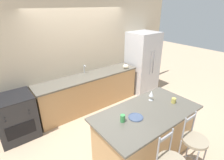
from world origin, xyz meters
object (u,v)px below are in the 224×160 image
at_px(oven_range, 16,117).
at_px(tumbler_cup, 123,118).
at_px(wine_glass, 151,94).
at_px(refrigerator, 142,62).
at_px(bar_stool_far, 193,145).
at_px(pumpkin_decoration, 126,66).
at_px(dinner_plate, 136,117).
at_px(coffee_mug, 174,101).

bearing_deg(oven_range, tumbler_cup, -58.38).
distance_m(oven_range, wine_glass, 2.76).
height_order(refrigerator, bar_stool_far, refrigerator).
height_order(tumbler_cup, pumpkin_decoration, tumbler_cup).
distance_m(refrigerator, dinner_plate, 2.95).
height_order(bar_stool_far, pumpkin_decoration, bar_stool_far).
height_order(refrigerator, pumpkin_decoration, refrigerator).
distance_m(dinner_plate, tumbler_cup, 0.24).
bearing_deg(pumpkin_decoration, wine_glass, -117.27).
bearing_deg(wine_glass, dinner_plate, -160.27).
relative_size(refrigerator, coffee_mug, 16.46).
distance_m(oven_range, tumbler_cup, 2.34).
bearing_deg(wine_glass, oven_range, 138.75).
relative_size(dinner_plate, tumbler_cup, 2.00).
relative_size(oven_range, wine_glass, 4.91).
bearing_deg(refrigerator, tumbler_cup, -142.09).
distance_m(oven_range, bar_stool_far, 3.35).
bearing_deg(bar_stool_far, refrigerator, 58.38).
relative_size(dinner_plate, wine_glass, 1.24).
relative_size(coffee_mug, tumbler_cup, 0.95).
xyz_separation_m(refrigerator, dinner_plate, (-2.21, -1.95, 0.05)).
bearing_deg(wine_glass, bar_stool_far, -91.33).
xyz_separation_m(refrigerator, bar_stool_far, (-1.63, -2.65, -0.34)).
relative_size(coffee_mug, pumpkin_decoration, 0.72).
bearing_deg(coffee_mug, oven_range, 137.45).
distance_m(bar_stool_far, coffee_mug, 0.78).
bearing_deg(coffee_mug, pumpkin_decoration, 73.08).
bearing_deg(oven_range, coffee_mug, -42.55).
relative_size(oven_range, bar_stool_far, 0.86).
distance_m(refrigerator, tumbler_cup, 3.09).
distance_m(oven_range, coffee_mug, 3.13).
bearing_deg(coffee_mug, wine_glass, 128.76).
distance_m(wine_glass, pumpkin_decoration, 1.84).
relative_size(dinner_plate, coffee_mug, 2.11).
relative_size(oven_range, coffee_mug, 8.35).
bearing_deg(tumbler_cup, oven_range, 121.62).
xyz_separation_m(bar_stool_far, pumpkin_decoration, (0.86, 2.55, 0.40)).
bearing_deg(refrigerator, wine_glass, -132.88).
xyz_separation_m(oven_range, coffee_mug, (2.27, -2.08, 0.54)).
bearing_deg(dinner_plate, wine_glass, 19.73).
height_order(oven_range, wine_glass, wine_glass).
relative_size(bar_stool_far, tumbler_cup, 9.18).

